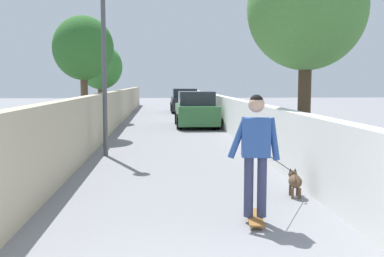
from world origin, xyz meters
TOP-DOWN VIEW (x-y plane):
  - ground_plane at (14.00, 0.00)m, footprint 80.00×80.00m
  - wall_left at (12.00, 2.35)m, footprint 48.00×0.30m
  - fence_right at (12.00, -2.35)m, footprint 48.00×0.30m
  - tree_right_near at (7.50, -3.10)m, footprint 2.80×2.80m
  - tree_left_mid at (19.00, 3.25)m, footprint 2.11×2.11m
  - tree_left_far at (13.00, 3.03)m, footprint 2.11×2.11m
  - lamp_post at (8.77, 1.80)m, footprint 0.36×0.36m
  - skateboard at (2.88, -0.94)m, footprint 0.82×0.29m
  - person_skateboarder at (2.88, -0.94)m, footprint 0.26×0.72m
  - dog at (4.22, -1.90)m, footprint 1.63×1.10m
  - car_near at (16.49, -1.20)m, footprint 3.80×1.80m
  - car_far at (26.22, -1.20)m, footprint 4.13×1.80m

SIDE VIEW (x-z plane):
  - ground_plane at x=14.00m, z-range 0.00..0.00m
  - skateboard at x=2.88m, z-range 0.03..0.11m
  - dog at x=4.22m, z-range -0.25..0.80m
  - fence_right at x=12.00m, z-range 0.00..1.34m
  - car_near at x=16.49m, z-range -0.06..1.48m
  - car_far at x=26.22m, z-range -0.06..1.48m
  - wall_left at x=12.00m, z-range 0.00..1.56m
  - person_skateboarder at x=2.88m, z-range 0.23..1.91m
  - tree_left_mid at x=19.00m, z-range 0.77..4.55m
  - tree_left_far at x=13.00m, z-range 0.97..5.22m
  - lamp_post at x=8.77m, z-range 0.83..5.60m
  - tree_right_near at x=7.50m, z-range 1.08..6.18m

